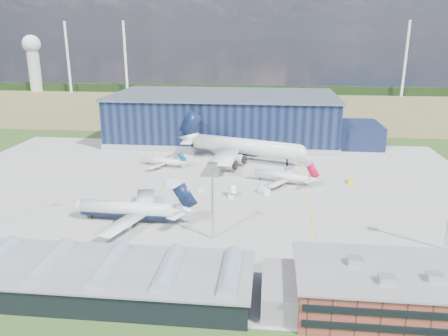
% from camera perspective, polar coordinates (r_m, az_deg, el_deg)
% --- Properties ---
extents(ground, '(600.00, 600.00, 0.00)m').
position_cam_1_polar(ground, '(158.29, -3.65, -4.19)').
color(ground, '#28491B').
rests_on(ground, ground).
extents(apron, '(220.00, 160.00, 0.08)m').
position_cam_1_polar(apron, '(167.51, -3.08, -2.95)').
color(apron, '#A2A29D').
rests_on(apron, ground).
extents(farmland, '(600.00, 220.00, 0.01)m').
position_cam_1_polar(farmland, '(370.67, 2.08, 8.16)').
color(farmland, olive).
rests_on(farmland, ground).
extents(treeline, '(600.00, 8.00, 8.00)m').
position_cam_1_polar(treeline, '(449.23, 2.83, 10.22)').
color(treeline, black).
rests_on(treeline, ground).
extents(horizon_dressing, '(440.20, 18.00, 70.00)m').
position_cam_1_polar(horizon_dressing, '(490.87, -20.71, 13.30)').
color(horizon_dressing, white).
rests_on(horizon_dressing, ground).
extents(hangar, '(145.00, 62.00, 26.10)m').
position_cam_1_polar(hangar, '(245.50, 0.66, 6.34)').
color(hangar, black).
rests_on(hangar, ground).
extents(ops_building, '(46.00, 23.00, 10.90)m').
position_cam_1_polar(ops_building, '(104.37, 22.25, -14.53)').
color(ops_building, brown).
rests_on(ops_building, ground).
extents(glass_concourse, '(78.00, 23.00, 8.60)m').
position_cam_1_polar(glass_concourse, '(105.74, -12.86, -13.86)').
color(glass_concourse, black).
rests_on(glass_concourse, ground).
extents(light_mast_center, '(2.60, 2.60, 23.00)m').
position_cam_1_polar(light_mast_center, '(123.67, -1.53, -2.72)').
color(light_mast_center, silver).
rests_on(light_mast_center, ground).
extents(airliner_navy, '(43.21, 42.36, 13.50)m').
position_cam_1_polar(airliner_navy, '(141.21, -12.27, -4.31)').
color(airliner_navy, white).
rests_on(airliner_navy, ground).
extents(airliner_red, '(36.53, 36.14, 9.42)m').
position_cam_1_polar(airliner_red, '(175.46, 7.50, -0.52)').
color(airliner_red, white).
rests_on(airliner_red, ground).
extents(airliner_widebody, '(83.73, 82.84, 21.61)m').
position_cam_1_polar(airliner_widebody, '(204.18, 2.76, 3.88)').
color(airliner_widebody, white).
rests_on(airliner_widebody, ground).
extents(airliner_regional, '(27.98, 27.61, 7.57)m').
position_cam_1_polar(airliner_regional, '(198.80, -8.15, 1.27)').
color(airliner_regional, white).
rests_on(airliner_regional, ground).
extents(gse_van_a, '(5.84, 4.05, 2.34)m').
position_cam_1_polar(gse_van_a, '(173.33, -6.63, -1.95)').
color(gse_van_a, white).
rests_on(gse_van_a, ground).
extents(gse_cart_a, '(2.45, 3.12, 1.20)m').
position_cam_1_polar(gse_cart_a, '(166.51, -2.92, -2.86)').
color(gse_cart_a, white).
rests_on(gse_cart_a, ground).
extents(gse_van_b, '(4.96, 5.74, 2.42)m').
position_cam_1_polar(gse_van_b, '(164.07, 5.21, -3.00)').
color(gse_van_b, white).
rests_on(gse_van_b, ground).
extents(gse_tug_c, '(2.28, 3.60, 1.56)m').
position_cam_1_polar(gse_tug_c, '(182.59, 16.11, -1.66)').
color(gse_tug_c, yellow).
rests_on(gse_tug_c, ground).
extents(gse_cart_b, '(3.94, 3.43, 1.43)m').
position_cam_1_polar(gse_cart_b, '(167.28, 5.11, -2.77)').
color(gse_cart_b, white).
rests_on(gse_cart_b, ground).
extents(airstair, '(3.57, 4.91, 2.92)m').
position_cam_1_polar(airstair, '(161.13, 1.02, -3.21)').
color(airstair, white).
rests_on(airstair, ground).
extents(car_a, '(4.06, 2.76, 1.28)m').
position_cam_1_polar(car_a, '(112.85, 9.40, -13.31)').
color(car_a, '#99999E').
rests_on(car_a, ground).
extents(car_b, '(3.92, 2.59, 1.22)m').
position_cam_1_polar(car_b, '(118.45, -13.05, -12.00)').
color(car_b, '#99999E').
rests_on(car_b, ground).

